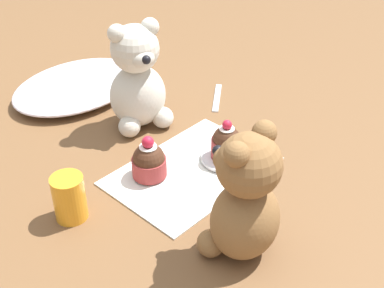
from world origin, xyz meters
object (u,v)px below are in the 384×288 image
(cupcake_near_tan_bear, at_px, (226,143))
(teddy_bear_cream, at_px, (137,80))
(teddy_bear_tan, at_px, (245,200))
(teaspoon, at_px, (217,97))
(juice_glass, at_px, (69,198))
(cupcake_near_cream_bear, at_px, (149,162))
(saucer_plate, at_px, (226,157))

(cupcake_near_tan_bear, bearing_deg, teddy_bear_cream, 95.75)
(teddy_bear_tan, xyz_separation_m, teaspoon, (0.29, 0.30, -0.09))
(teddy_bear_cream, height_order, juice_glass, teddy_bear_cream)
(cupcake_near_cream_bear, relative_size, saucer_plate, 0.87)
(teddy_bear_cream, xyz_separation_m, juice_glass, (-0.24, -0.12, -0.06))
(saucer_plate, height_order, teaspoon, saucer_plate)
(saucer_plate, relative_size, juice_glass, 1.17)
(teddy_bear_cream, bearing_deg, saucer_plate, -65.39)
(cupcake_near_tan_bear, bearing_deg, saucer_plate, 0.00)
(juice_glass, bearing_deg, cupcake_near_cream_bear, -6.24)
(teddy_bear_cream, bearing_deg, juice_glass, -135.38)
(cupcake_near_cream_bear, bearing_deg, juice_glass, 173.76)
(saucer_plate, distance_m, cupcake_near_tan_bear, 0.03)
(cupcake_near_tan_bear, bearing_deg, teaspoon, 44.99)
(cupcake_near_tan_bear, height_order, teaspoon, cupcake_near_tan_bear)
(teddy_bear_tan, distance_m, cupcake_near_cream_bear, 0.22)
(teddy_bear_cream, relative_size, teaspoon, 1.85)
(teddy_bear_tan, xyz_separation_m, cupcake_near_tan_bear, (0.14, 0.15, -0.05))
(teddy_bear_tan, distance_m, teaspoon, 0.43)
(teddy_bear_cream, bearing_deg, cupcake_near_tan_bear, -65.39)
(cupcake_near_cream_bear, xyz_separation_m, saucer_plate, (0.12, -0.06, -0.02))
(cupcake_near_cream_bear, distance_m, cupcake_near_tan_bear, 0.13)
(teddy_bear_tan, bearing_deg, teaspoon, -138.58)
(teddy_bear_cream, bearing_deg, teddy_bear_tan, -90.66)
(juice_glass, bearing_deg, teddy_bear_cream, 25.76)
(saucer_plate, height_order, cupcake_near_tan_bear, cupcake_near_tan_bear)
(teaspoon, bearing_deg, cupcake_near_tan_bear, -172.13)
(cupcake_near_cream_bear, height_order, teaspoon, cupcake_near_cream_bear)
(juice_glass, bearing_deg, teaspoon, 10.16)
(juice_glass, bearing_deg, cupcake_near_tan_bear, -16.52)
(teddy_bear_tan, height_order, cupcake_near_cream_bear, teddy_bear_tan)
(teddy_bear_cream, relative_size, saucer_plate, 2.39)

